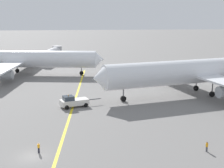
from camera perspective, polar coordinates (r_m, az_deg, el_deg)
name	(u,v)px	position (r m, az deg, el deg)	size (l,w,h in m)	color
ground_plane	(33,156)	(51.60, -13.08, -11.66)	(600.00, 600.00, 0.00)	slate
taxiway_stripe	(65,131)	(60.46, -7.83, -7.79)	(0.50, 120.00, 0.01)	yellow
airliner_at_gate_left	(22,59)	(113.29, -14.79, 4.01)	(52.03, 47.81, 16.02)	white
airliner_being_pushed	(195,72)	(85.98, 13.65, 2.01)	(51.04, 39.58, 17.57)	white
pushback_tug	(73,101)	(74.38, -6.44, -2.92)	(9.12, 4.52, 2.84)	white
ground_crew_ramp_agent_by_cones	(39,148)	(52.22, -12.13, -10.32)	(0.36, 0.36, 1.61)	black
ground_crew_wing_walker_right	(207,147)	(53.43, 15.53, -10.02)	(0.36, 0.36, 1.54)	#4C4C51
jet_bridge	(53,52)	(138.26, -9.87, 5.24)	(7.12, 19.38, 5.69)	#B7B7BC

